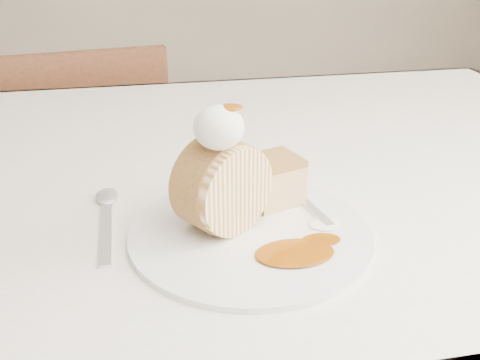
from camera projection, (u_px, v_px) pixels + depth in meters
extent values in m
cube|color=white|center=(219.00, 171.00, 0.81)|extent=(1.40, 0.90, 0.04)
cube|color=white|center=(190.00, 141.00, 1.26)|extent=(1.40, 0.01, 0.28)
cylinder|color=brown|center=(431.00, 225.00, 1.41)|extent=(0.06, 0.06, 0.71)
cube|color=brown|center=(96.00, 185.00, 1.54)|extent=(0.43, 0.43, 0.04)
cube|color=brown|center=(93.00, 134.00, 1.30)|extent=(0.38, 0.09, 0.40)
cylinder|color=brown|center=(147.00, 212.00, 1.82)|extent=(0.03, 0.03, 0.37)
cylinder|color=brown|center=(46.00, 229.00, 1.72)|extent=(0.03, 0.03, 0.37)
cylinder|color=brown|center=(168.00, 264.00, 1.54)|extent=(0.03, 0.03, 0.37)
cylinder|color=brown|center=(49.00, 287.00, 1.44)|extent=(0.03, 0.03, 0.37)
cylinder|color=white|center=(250.00, 233.00, 0.60)|extent=(0.35, 0.35, 0.01)
cylinder|color=#FFE4B1|center=(223.00, 186.00, 0.59)|extent=(0.12, 0.10, 0.10)
cube|color=#B38043|center=(274.00, 183.00, 0.66)|extent=(0.08, 0.07, 0.05)
ellipsoid|color=white|center=(219.00, 127.00, 0.54)|extent=(0.05, 0.05, 0.05)
ellipsoid|color=#823E05|center=(230.00, 102.00, 0.54)|extent=(0.03, 0.02, 0.01)
cube|color=silver|center=(307.00, 204.00, 0.66)|extent=(0.05, 0.16, 0.00)
cube|color=silver|center=(106.00, 233.00, 0.61)|extent=(0.03, 0.17, 0.00)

